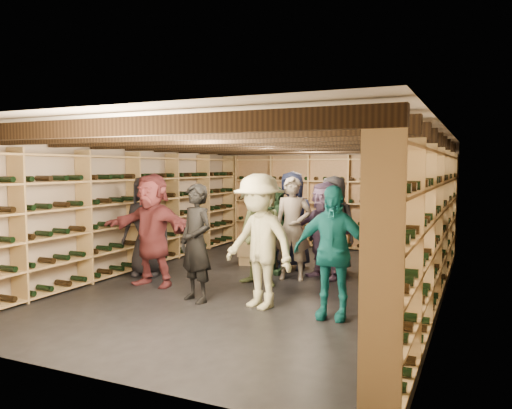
{
  "coord_description": "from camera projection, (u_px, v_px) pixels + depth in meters",
  "views": [
    {
      "loc": [
        3.21,
        -7.33,
        1.88
      ],
      "look_at": [
        -0.21,
        0.2,
        1.26
      ],
      "focal_mm": 35.0,
      "sensor_mm": 36.0,
      "label": 1
    }
  ],
  "objects": [
    {
      "name": "ceiling",
      "position": [
        263.0,
        134.0,
        7.94
      ],
      "size": [
        5.5,
        8.0,
        0.01
      ],
      "primitive_type": "cube",
      "color": "beige",
      "rests_on": "walls"
    },
    {
      "name": "crate_stack_right",
      "position": [
        252.0,
        251.0,
        9.61
      ],
      "size": [
        0.57,
        0.46,
        0.51
      ],
      "rotation": [
        0.0,
        0.0,
        0.29
      ],
      "color": "tan",
      "rests_on": "ground"
    },
    {
      "name": "person_4",
      "position": [
        332.0,
        252.0,
        6.16
      ],
      "size": [
        0.99,
        0.45,
        1.66
      ],
      "primitive_type": "imported",
      "rotation": [
        0.0,
        0.0,
        0.05
      ],
      "color": "#137478",
      "rests_on": "ground"
    },
    {
      "name": "person_12",
      "position": [
        333.0,
        224.0,
        8.9
      ],
      "size": [
        0.91,
        0.65,
        1.73
      ],
      "primitive_type": "imported",
      "rotation": [
        0.0,
        0.0,
        -0.13
      ],
      "color": "#38383E",
      "rests_on": "ground"
    },
    {
      "name": "person_6",
      "position": [
        292.0,
        220.0,
        9.22
      ],
      "size": [
        0.97,
        0.72,
        1.8
      ],
      "primitive_type": "imported",
      "rotation": [
        0.0,
        0.0,
        0.17
      ],
      "color": "#1C2342",
      "rests_on": "ground"
    },
    {
      "name": "walls",
      "position": [
        263.0,
        209.0,
        8.03
      ],
      "size": [
        5.52,
        8.02,
        2.4
      ],
      "color": "tan",
      "rests_on": "ground"
    },
    {
      "name": "person_1",
      "position": [
        196.0,
        243.0,
        6.94
      ],
      "size": [
        0.7,
        0.59,
        1.65
      ],
      "primitive_type": "imported",
      "rotation": [
        0.0,
        0.0,
        -0.38
      ],
      "color": "black",
      "rests_on": "ground"
    },
    {
      "name": "wine_rack_left",
      "position": [
        134.0,
        211.0,
        9.1
      ],
      "size": [
        0.32,
        7.5,
        2.15
      ],
      "color": "tan",
      "rests_on": "ground"
    },
    {
      "name": "ceiling_joists",
      "position": [
        263.0,
        143.0,
        7.95
      ],
      "size": [
        5.4,
        7.12,
        0.18
      ],
      "color": "black",
      "rests_on": "ground"
    },
    {
      "name": "person_11",
      "position": [
        324.0,
        230.0,
        8.41
      ],
      "size": [
        1.59,
        1.04,
        1.64
      ],
      "primitive_type": "imported",
      "rotation": [
        0.0,
        0.0,
        -0.4
      ],
      "color": "slate",
      "rests_on": "ground"
    },
    {
      "name": "wine_rack_back",
      "position": [
        329.0,
        202.0,
        11.52
      ],
      "size": [
        4.7,
        0.3,
        2.15
      ],
      "color": "tan",
      "rests_on": "ground"
    },
    {
      "name": "person_10",
      "position": [
        276.0,
        230.0,
        8.78
      ],
      "size": [
        0.98,
        0.65,
        1.54
      ],
      "primitive_type": "imported",
      "rotation": [
        0.0,
        0.0,
        -0.33
      ],
      "color": "#25442A",
      "rests_on": "ground"
    },
    {
      "name": "person_7",
      "position": [
        293.0,
        228.0,
        8.29
      ],
      "size": [
        0.7,
        0.54,
        1.72
      ],
      "primitive_type": "imported",
      "rotation": [
        0.0,
        0.0,
        0.23
      ],
      "color": "gray",
      "rests_on": "ground"
    },
    {
      "name": "person_2",
      "position": [
        262.0,
        235.0,
        7.84
      ],
      "size": [
        0.82,
        0.66,
        1.62
      ],
      "primitive_type": "imported",
      "rotation": [
        0.0,
        0.0,
        -0.06
      ],
      "color": "#4B5832",
      "rests_on": "ground"
    },
    {
      "name": "crate_stack_left",
      "position": [
        268.0,
        248.0,
        9.46
      ],
      "size": [
        0.55,
        0.41,
        0.68
      ],
      "rotation": [
        0.0,
        0.0,
        -0.17
      ],
      "color": "tan",
      "rests_on": "ground"
    },
    {
      "name": "crate_loose",
      "position": [
        388.0,
        272.0,
        8.56
      ],
      "size": [
        0.51,
        0.35,
        0.17
      ],
      "primitive_type": "cube",
      "rotation": [
        0.0,
        0.0,
        0.04
      ],
      "color": "tan",
      "rests_on": "ground"
    },
    {
      "name": "wine_rack_right",
      "position": [
        431.0,
        224.0,
        6.98
      ],
      "size": [
        0.32,
        7.5,
        2.15
      ],
      "color": "tan",
      "rests_on": "ground"
    },
    {
      "name": "ground",
      "position": [
        263.0,
        282.0,
        8.12
      ],
      "size": [
        8.0,
        8.0,
        0.0
      ],
      "primitive_type": "plane",
      "color": "black",
      "rests_on": "ground"
    },
    {
      "name": "person_5",
      "position": [
        152.0,
        230.0,
        7.87
      ],
      "size": [
        1.68,
        0.61,
        1.78
      ],
      "primitive_type": "imported",
      "rotation": [
        0.0,
        0.0,
        -0.05
      ],
      "color": "brown",
      "rests_on": "ground"
    },
    {
      "name": "person_0",
      "position": [
        147.0,
        226.0,
        8.61
      ],
      "size": [
        0.95,
        0.73,
        1.73
      ],
      "primitive_type": "imported",
      "rotation": [
        0.0,
        0.0,
        0.23
      ],
      "color": "black",
      "rests_on": "ground"
    },
    {
      "name": "person_3",
      "position": [
        259.0,
        241.0,
        6.61
      ],
      "size": [
        1.31,
        1.02,
        1.79
      ],
      "primitive_type": "imported",
      "rotation": [
        0.0,
        0.0,
        -0.35
      ],
      "color": "#C0C092",
      "rests_on": "ground"
    },
    {
      "name": "person_8",
      "position": [
        408.0,
        228.0,
        7.79
      ],
      "size": [
        1.03,
        0.88,
        1.86
      ],
      "primitive_type": "imported",
      "rotation": [
        0.0,
        0.0,
        -0.21
      ],
      "color": "#401415",
      "rests_on": "ground"
    }
  ]
}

